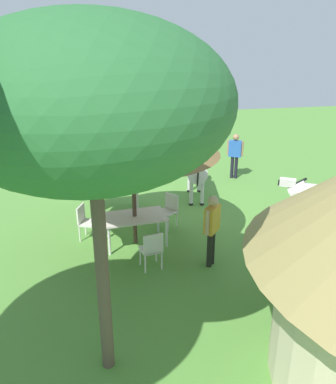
{
  "coord_description": "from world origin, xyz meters",
  "views": [
    {
      "loc": [
        2.57,
        9.73,
        4.67
      ],
      "look_at": [
        0.54,
        0.41,
        1.0
      ],
      "focal_mm": 36.18,
      "sensor_mm": 36.0,
      "label": 1
    }
  ],
  "objects_px": {
    "patio_chair_near_lawn": "(152,248)",
    "standing_watcher": "(235,152)",
    "guest_beside_umbrella": "(212,224)",
    "shade_umbrella": "(132,130)",
    "patio_chair_east_end": "(85,220)",
    "acacia_tree_behind_hut": "(90,103)",
    "patio_dining_table": "(135,219)",
    "patio_chair_west_end": "(169,208)",
    "zebra_nearest_camera": "(196,167)",
    "zebra_by_umbrella": "(116,178)",
    "zebra_toward_hut": "(329,200)"
  },
  "relations": [
    {
      "from": "patio_chair_near_lawn",
      "to": "standing_watcher",
      "type": "distance_m",
      "value": 6.83
    },
    {
      "from": "guest_beside_umbrella",
      "to": "shade_umbrella",
      "type": "bearing_deg",
      "value": 89.16
    },
    {
      "from": "patio_chair_east_end",
      "to": "acacia_tree_behind_hut",
      "type": "bearing_deg",
      "value": 25.85
    },
    {
      "from": "standing_watcher",
      "to": "patio_dining_table",
      "type": "bearing_deg",
      "value": 75.08
    },
    {
      "from": "shade_umbrella",
      "to": "patio_chair_west_end",
      "type": "height_order",
      "value": "shade_umbrella"
    },
    {
      "from": "patio_chair_near_lawn",
      "to": "patio_dining_table",
      "type": "bearing_deg",
      "value": 90.0
    },
    {
      "from": "shade_umbrella",
      "to": "patio_dining_table",
      "type": "distance_m",
      "value": 2.19
    },
    {
      "from": "shade_umbrella",
      "to": "acacia_tree_behind_hut",
      "type": "height_order",
      "value": "acacia_tree_behind_hut"
    },
    {
      "from": "zebra_nearest_camera",
      "to": "zebra_by_umbrella",
      "type": "relative_size",
      "value": 0.93
    },
    {
      "from": "patio_dining_table",
      "to": "zebra_nearest_camera",
      "type": "height_order",
      "value": "zebra_nearest_camera"
    },
    {
      "from": "patio_chair_near_lawn",
      "to": "guest_beside_umbrella",
      "type": "xyz_separation_m",
      "value": [
        -1.31,
        0.1,
        0.48
      ]
    },
    {
      "from": "acacia_tree_behind_hut",
      "to": "standing_watcher",
      "type": "bearing_deg",
      "value": -122.88
    },
    {
      "from": "guest_beside_umbrella",
      "to": "acacia_tree_behind_hut",
      "type": "height_order",
      "value": "acacia_tree_behind_hut"
    },
    {
      "from": "guest_beside_umbrella",
      "to": "zebra_toward_hut",
      "type": "relative_size",
      "value": 0.81
    },
    {
      "from": "shade_umbrella",
      "to": "patio_chair_west_end",
      "type": "bearing_deg",
      "value": -143.26
    },
    {
      "from": "shade_umbrella",
      "to": "acacia_tree_behind_hut",
      "type": "relative_size",
      "value": 0.79
    },
    {
      "from": "zebra_by_umbrella",
      "to": "shade_umbrella",
      "type": "bearing_deg",
      "value": 2.65
    },
    {
      "from": "patio_chair_west_end",
      "to": "standing_watcher",
      "type": "distance_m",
      "value": 4.72
    },
    {
      "from": "patio_dining_table",
      "to": "guest_beside_umbrella",
      "type": "distance_m",
      "value": 2.07
    },
    {
      "from": "patio_chair_east_end",
      "to": "guest_beside_umbrella",
      "type": "height_order",
      "value": "guest_beside_umbrella"
    },
    {
      "from": "standing_watcher",
      "to": "zebra_by_umbrella",
      "type": "bearing_deg",
      "value": 54.17
    },
    {
      "from": "zebra_nearest_camera",
      "to": "acacia_tree_behind_hut",
      "type": "height_order",
      "value": "acacia_tree_behind_hut"
    },
    {
      "from": "patio_chair_near_lawn",
      "to": "guest_beside_umbrella",
      "type": "bearing_deg",
      "value": -13.16
    },
    {
      "from": "patio_dining_table",
      "to": "patio_chair_near_lawn",
      "type": "height_order",
      "value": "patio_chair_near_lawn"
    },
    {
      "from": "patio_chair_west_end",
      "to": "zebra_by_umbrella",
      "type": "height_order",
      "value": "zebra_by_umbrella"
    },
    {
      "from": "shade_umbrella",
      "to": "guest_beside_umbrella",
      "type": "distance_m",
      "value": 2.75
    },
    {
      "from": "zebra_toward_hut",
      "to": "guest_beside_umbrella",
      "type": "bearing_deg",
      "value": 133.88
    },
    {
      "from": "standing_watcher",
      "to": "zebra_by_umbrella",
      "type": "xyz_separation_m",
      "value": [
        4.49,
        1.98,
        -0.0
      ]
    },
    {
      "from": "patio_dining_table",
      "to": "patio_chair_east_end",
      "type": "bearing_deg",
      "value": -22.55
    },
    {
      "from": "guest_beside_umbrella",
      "to": "zebra_toward_hut",
      "type": "xyz_separation_m",
      "value": [
        -3.36,
        -0.77,
        -0.02
      ]
    },
    {
      "from": "patio_chair_near_lawn",
      "to": "acacia_tree_behind_hut",
      "type": "height_order",
      "value": "acacia_tree_behind_hut"
    },
    {
      "from": "zebra_by_umbrella",
      "to": "acacia_tree_behind_hut",
      "type": "relative_size",
      "value": 0.46
    },
    {
      "from": "zebra_toward_hut",
      "to": "patio_chair_east_end",
      "type": "bearing_deg",
      "value": 110.7
    },
    {
      "from": "patio_dining_table",
      "to": "standing_watcher",
      "type": "xyz_separation_m",
      "value": [
        -4.24,
        -4.2,
        0.33
      ]
    },
    {
      "from": "patio_dining_table",
      "to": "standing_watcher",
      "type": "distance_m",
      "value": 5.98
    },
    {
      "from": "shade_umbrella",
      "to": "patio_chair_west_end",
      "type": "distance_m",
      "value": 2.67
    },
    {
      "from": "zebra_toward_hut",
      "to": "acacia_tree_behind_hut",
      "type": "bearing_deg",
      "value": 149.92
    },
    {
      "from": "patio_chair_near_lawn",
      "to": "patio_chair_west_end",
      "type": "xyz_separation_m",
      "value": [
        -0.84,
        -2.05,
        0.0
      ]
    },
    {
      "from": "guest_beside_umbrella",
      "to": "patio_chair_west_end",
      "type": "bearing_deg",
      "value": 53.94
    },
    {
      "from": "patio_chair_near_lawn",
      "to": "guest_beside_umbrella",
      "type": "relative_size",
      "value": 0.54
    },
    {
      "from": "patio_chair_east_end",
      "to": "patio_chair_near_lawn",
      "type": "height_order",
      "value": "same"
    },
    {
      "from": "zebra_toward_hut",
      "to": "patio_chair_west_end",
      "type": "bearing_deg",
      "value": 101.21
    },
    {
      "from": "acacia_tree_behind_hut",
      "to": "patio_chair_west_end",
      "type": "bearing_deg",
      "value": -113.33
    },
    {
      "from": "shade_umbrella",
      "to": "zebra_by_umbrella",
      "type": "relative_size",
      "value": 1.74
    },
    {
      "from": "patio_chair_west_end",
      "to": "standing_watcher",
      "type": "relative_size",
      "value": 0.55
    },
    {
      "from": "shade_umbrella",
      "to": "acacia_tree_behind_hut",
      "type": "xyz_separation_m",
      "value": [
        0.95,
        3.82,
        1.16
      ]
    },
    {
      "from": "patio_chair_west_end",
      "to": "zebra_by_umbrella",
      "type": "relative_size",
      "value": 0.39
    },
    {
      "from": "patio_chair_east_end",
      "to": "shade_umbrella",
      "type": "bearing_deg",
      "value": 90.0
    },
    {
      "from": "standing_watcher",
      "to": "zebra_nearest_camera",
      "type": "height_order",
      "value": "standing_watcher"
    },
    {
      "from": "patio_dining_table",
      "to": "guest_beside_umbrella",
      "type": "bearing_deg",
      "value": 137.62
    }
  ]
}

